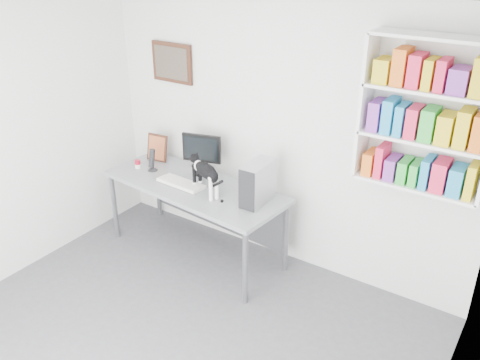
# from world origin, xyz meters

# --- Properties ---
(room) EXTENTS (4.01, 4.01, 2.70)m
(room) POSITION_xyz_m (0.00, 0.00, 1.35)
(room) COLOR #56565B
(room) RESTS_ON ground
(bookshelf) EXTENTS (1.03, 0.28, 1.24)m
(bookshelf) POSITION_xyz_m (1.40, 1.85, 1.85)
(bookshelf) COLOR white
(bookshelf) RESTS_ON room
(wall_art) EXTENTS (0.52, 0.04, 0.42)m
(wall_art) POSITION_xyz_m (-1.30, 1.97, 1.90)
(wall_art) COLOR #492617
(wall_art) RESTS_ON room
(desk) EXTENTS (2.03, 0.94, 0.82)m
(desk) POSITION_xyz_m (-0.69, 1.50, 0.41)
(desk) COLOR gray
(desk) RESTS_ON room
(monitor) EXTENTS (0.46, 0.31, 0.45)m
(monitor) POSITION_xyz_m (-0.78, 1.77, 1.05)
(monitor) COLOR black
(monitor) RESTS_ON desk
(keyboard) EXTENTS (0.52, 0.22, 0.04)m
(keyboard) POSITION_xyz_m (-0.79, 1.42, 0.84)
(keyboard) COLOR silver
(keyboard) RESTS_ON desk
(pc_tower) EXTENTS (0.19, 0.41, 0.40)m
(pc_tower) POSITION_xyz_m (0.05, 1.55, 1.02)
(pc_tower) COLOR #A2A2A7
(pc_tower) RESTS_ON desk
(speaker) EXTENTS (0.15, 0.15, 0.25)m
(speaker) POSITION_xyz_m (-1.27, 1.53, 0.95)
(speaker) COLOR black
(speaker) RESTS_ON desk
(leaning_print) EXTENTS (0.26, 0.13, 0.31)m
(leaning_print) POSITION_xyz_m (-1.42, 1.77, 0.98)
(leaning_print) COLOR #492617
(leaning_print) RESTS_ON desk
(soup_can) EXTENTS (0.08, 0.08, 0.09)m
(soup_can) POSITION_xyz_m (-1.45, 1.48, 0.87)
(soup_can) COLOR #A70E23
(soup_can) RESTS_ON desk
(cat) EXTENTS (0.56, 0.36, 0.34)m
(cat) POSITION_xyz_m (-0.46, 1.41, 0.99)
(cat) COLOR black
(cat) RESTS_ON desk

